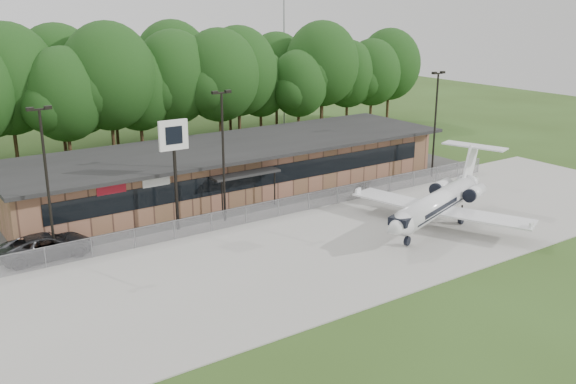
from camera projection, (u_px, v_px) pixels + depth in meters
ground at (426, 279)px, 39.80m from camera, size 160.00×160.00×0.00m
apron at (344, 240)px, 46.10m from camera, size 64.00×18.00×0.08m
parking_lot at (259, 201)px, 55.17m from camera, size 50.00×9.00×0.06m
terminal at (233, 166)px, 58.05m from camera, size 41.00×11.65×4.30m
fence at (289, 206)px, 51.41m from camera, size 46.00×0.04×1.52m
treeline at (150, 86)px, 70.76m from camera, size 72.00×12.00×15.00m
radio_mast at (284, 32)px, 86.00m from camera, size 0.20×0.20×25.00m
light_pole_left at (46, 172)px, 41.32m from camera, size 1.55×0.30×10.23m
light_pole_mid at (223, 147)px, 48.38m from camera, size 1.55×0.30×10.23m
light_pole_right at (436, 117)px, 60.87m from camera, size 1.55×0.30×10.23m
business_jet at (440, 203)px, 48.46m from camera, size 15.76×14.12×5.37m
suv at (47, 246)px, 42.92m from camera, size 6.04×2.85×1.67m
pole_sign at (174, 147)px, 46.38m from camera, size 2.20×0.32×8.39m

